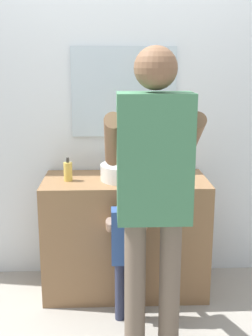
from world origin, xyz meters
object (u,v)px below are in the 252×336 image
Objects in this scene: adult_parent at (154,177)px; soap_bottle at (68,171)px; toothbrush_cup at (169,173)px; child_toddler at (127,243)px.

soap_bottle is at bearing 129.27° from adult_parent.
toothbrush_cup is 0.69m from adult_parent.
child_toddler is (0.40, -0.37, -0.38)m from soap_bottle.
toothbrush_cup is 0.23× the size of child_toddler.
toothbrush_cup is 0.70m from soap_bottle.
soap_bottle is 0.19× the size of child_toddler.
child_toddler is at bearing 115.15° from adult_parent.
child_toddler is 0.60m from adult_parent.
child_toddler is at bearing -129.87° from toothbrush_cup.
adult_parent is (-0.18, -0.65, 0.14)m from toothbrush_cup.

